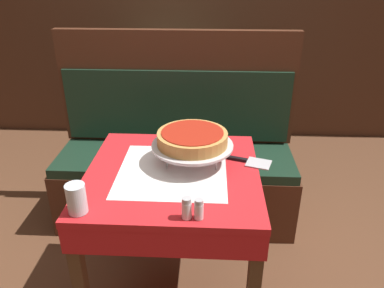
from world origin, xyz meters
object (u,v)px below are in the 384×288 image
pizza_server (244,160)px  deep_dish_pizza (192,138)px  pizza_pan_stand (192,146)px  pepper_shaker (199,209)px  booth_bench (176,169)px  water_glass_near (77,199)px  dining_table_front (173,190)px  condiment_caddy (167,61)px  dining_table_rear (166,81)px  salt_shaker (187,208)px

pizza_server → deep_dish_pizza: bearing=-174.8°
pizza_pan_stand → pepper_shaker: pizza_pan_stand is taller
booth_bench → water_glass_near: (-0.26, -1.05, 0.48)m
pizza_server → pepper_shaker: pepper_shaker is taller
deep_dish_pizza → dining_table_front: bearing=-134.9°
booth_bench → pepper_shaker: 1.17m
deep_dish_pizza → condiment_caddy: 1.69m
pizza_server → dining_table_rear: bearing=109.1°
salt_shaker → pizza_server: bearing=61.5°
pizza_pan_stand → deep_dish_pizza: bearing=153.4°
condiment_caddy → booth_bench: bearing=-80.8°
deep_dish_pizza → dining_table_rear: bearing=101.0°
dining_table_front → condiment_caddy: size_ratio=4.77×
salt_shaker → condiment_caddy: size_ratio=0.52×
dining_table_rear → pizza_pan_stand: size_ratio=2.12×
dining_table_front → pizza_server: bearing=18.2°
condiment_caddy → dining_table_front: bearing=-82.7°
pizza_server → water_glass_near: water_glass_near is taller
dining_table_front → booth_bench: bearing=94.5°
pizza_pan_stand → water_glass_near: 0.56m
booth_bench → pizza_pan_stand: booth_bench is taller
booth_bench → pizza_pan_stand: 0.83m
pizza_server → water_glass_near: 0.76m
pepper_shaker → condiment_caddy: 2.10m
pizza_pan_stand → pepper_shaker: size_ratio=4.59×
dining_table_rear → salt_shaker: (0.31, -1.99, 0.14)m
pizza_server → salt_shaker: bearing=-118.5°
dining_table_rear → salt_shaker: salt_shaker is taller
dining_table_rear → pizza_server: bearing=-70.9°
deep_dish_pizza → salt_shaker: deep_dish_pizza is taller
dining_table_front → dining_table_rear: size_ratio=0.99×
dining_table_front → pizza_pan_stand: 0.22m
dining_table_front → pepper_shaker: pepper_shaker is taller
condiment_caddy → pizza_server: bearing=-71.8°
pizza_server → condiment_caddy: size_ratio=1.71×
booth_bench → condiment_caddy: booth_bench is taller
booth_bench → water_glass_near: booth_bench is taller
deep_dish_pizza → water_glass_near: size_ratio=2.74×
booth_bench → pizza_server: booth_bench is taller
deep_dish_pizza → salt_shaker: (0.00, -0.41, -0.08)m
dining_table_rear → dining_table_front: bearing=-82.3°
booth_bench → pizza_server: size_ratio=5.51×
water_glass_near → salt_shaker: water_glass_near is taller
pizza_server → condiment_caddy: (-0.54, 1.64, 0.04)m
dining_table_rear → deep_dish_pizza: (0.31, -1.58, 0.22)m
booth_bench → condiment_caddy: (-0.16, 1.01, 0.47)m
pizza_server → pepper_shaker: bearing=-113.8°
dining_table_rear → pizza_server: 1.66m
dining_table_rear → deep_dish_pizza: bearing=-79.0°
dining_table_front → deep_dish_pizza: (0.08, 0.08, 0.22)m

